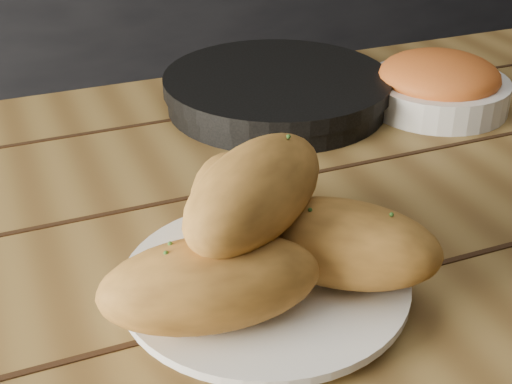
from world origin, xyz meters
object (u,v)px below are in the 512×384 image
bowl (438,84)px  skillet (278,90)px  plate (265,284)px  bread_rolls (260,231)px  table (300,310)px

bowl → skillet: bearing=157.5°
plate → bread_rolls: 0.06m
table → skillet: (0.10, 0.29, 0.13)m
table → skillet: 0.33m
skillet → bowl: size_ratio=2.22×
bread_rolls → skillet: (0.18, 0.37, -0.04)m
table → bread_rolls: bread_rolls is taller
skillet → bread_rolls: bearing=-115.8°
bowl → plate: bearing=-142.3°
table → plate: bearing=-133.3°
skillet → bowl: bowl is taller
skillet → plate: bearing=-115.3°
table → plate: 0.16m
plate → bowl: (0.37, 0.29, 0.02)m
table → plate: size_ratio=5.56×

